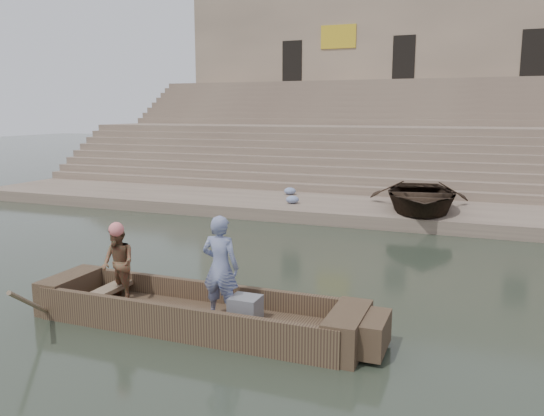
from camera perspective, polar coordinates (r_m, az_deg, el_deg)
The scene contains 13 objects.
ground at distance 10.89m, azimuth 5.47°, elevation -8.69°, with size 120.00×120.00×0.00m, color #263024.
lower_landing at distance 18.45m, azimuth 12.24°, elevation -0.43°, with size 32.00×4.00×0.40m, color gray.
mid_landing at distance 25.68m, azimuth 14.99°, elevation 5.07°, with size 32.00×3.00×2.80m, color gray.
upper_landing at distance 32.57m, azimuth 16.47°, elevation 8.11°, with size 32.00×3.00×5.20m, color gray.
ghat_steps at distance 27.33m, azimuth 15.43°, elevation 6.17°, with size 32.00×11.00×5.20m.
building_wall at distance 36.60m, azimuth 17.26°, elevation 12.96°, with size 32.00×5.07×11.20m.
main_rowboat at distance 9.26m, azimuth -8.00°, elevation -11.48°, with size 5.00×1.30×0.22m, color brown.
rowboat_trim at distance 9.09m, azimuth -6.87°, elevation -10.54°, with size 6.04×2.63×2.00m.
standing_man at distance 8.74m, azimuth -5.41°, elevation -6.17°, with size 0.61×0.40×1.68m, color navy.
rowing_man at distance 9.91m, azimuth -15.79°, elevation -5.59°, with size 0.65×0.50×1.33m, color #216539.
television at distance 8.77m, azimuth -2.86°, elevation -10.47°, with size 0.46×0.42×0.40m.
beached_rowboat at distance 17.80m, azimuth 15.24°, elevation 1.26°, with size 3.25×4.55×0.94m, color #2D2116.
cloth_bundles at distance 18.18m, azimuth 14.38°, elevation 0.39°, with size 13.62×2.66×0.26m.
Camera 1 is at (2.75, -9.94, 3.50)m, focal length 36.03 mm.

